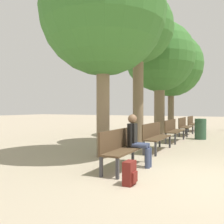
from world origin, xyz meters
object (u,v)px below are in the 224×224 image
object	(u,v)px
tree_row_0	(103,13)
bench_row_4	(192,122)
bench_row_0	(123,145)
person_seated	(137,139)
bench_row_3	(184,125)
bench_row_1	(155,135)
bench_row_2	(173,129)
tree_row_3	(171,65)
trash_bin	(200,129)
tree_row_1	(138,30)
tree_row_2	(159,57)
backpack	(130,173)

from	to	relation	value
tree_row_0	bench_row_4	bearing A→B (deg)	83.67
bench_row_0	person_seated	xyz separation A→B (m)	(0.24, 0.33, 0.14)
bench_row_3	person_seated	distance (m)	7.71
bench_row_0	tree_row_0	distance (m)	3.96
bench_row_1	bench_row_2	xyz separation A→B (m)	(0.00, 2.68, 0.00)
tree_row_3	trash_bin	bearing A→B (deg)	-54.87
tree_row_1	tree_row_2	size ratio (longest dim) A/B	1.04
person_seated	bench_row_3	bearing A→B (deg)	91.77
bench_row_0	tree_row_2	size ratio (longest dim) A/B	0.32
tree_row_3	trash_bin	size ratio (longest dim) A/B	6.23
tree_row_0	tree_row_2	xyz separation A→B (m)	(-0.00, 6.03, -0.20)
bench_row_3	tree_row_1	xyz separation A→B (m)	(-1.08, -4.09, 4.01)
bench_row_1	backpack	bearing A→B (deg)	-80.34
bench_row_3	tree_row_2	distance (m)	3.77
bench_row_1	backpack	distance (m)	3.87
bench_row_0	bench_row_4	bearing A→B (deg)	90.00
tree_row_0	tree_row_1	size ratio (longest dim) A/B	1.01
tree_row_1	backpack	world-z (taller)	tree_row_1
bench_row_0	tree_row_1	world-z (taller)	tree_row_1
bench_row_3	bench_row_0	bearing A→B (deg)	-90.00
bench_row_2	tree_row_2	bearing A→B (deg)	122.55
bench_row_0	tree_row_0	world-z (taller)	tree_row_0
bench_row_1	tree_row_1	world-z (taller)	tree_row_1
tree_row_2	trash_bin	size ratio (longest dim) A/B	6.15
bench_row_0	bench_row_1	bearing A→B (deg)	90.00
bench_row_2	backpack	bearing A→B (deg)	-84.30
bench_row_2	tree_row_3	world-z (taller)	tree_row_3
tree_row_1	trash_bin	size ratio (longest dim) A/B	6.36
bench_row_4	backpack	size ratio (longest dim) A/B	4.21
tree_row_3	tree_row_1	bearing A→B (deg)	-90.00
bench_row_1	bench_row_3	distance (m)	5.36
bench_row_4	tree_row_2	size ratio (longest dim) A/B	0.32
bench_row_0	tree_row_1	distance (m)	5.73
bench_row_3	tree_row_1	distance (m)	5.83
bench_row_2	bench_row_3	size ratio (longest dim) A/B	1.00
tree_row_0	person_seated	distance (m)	3.83
trash_bin	bench_row_2	bearing A→B (deg)	-126.48
bench_row_1	backpack	world-z (taller)	bench_row_1
bench_row_1	tree_row_0	xyz separation A→B (m)	(-1.08, -1.67, 3.67)
tree_row_1	person_seated	xyz separation A→B (m)	(1.31, -3.61, -3.87)
bench_row_4	person_seated	size ratio (longest dim) A/B	1.46
tree_row_1	tree_row_3	distance (m)	5.65
tree_row_0	bench_row_1	bearing A→B (deg)	57.22
tree_row_1	backpack	xyz separation A→B (m)	(1.72, -5.07, -4.34)
tree_row_0	backpack	world-z (taller)	tree_row_0
bench_row_4	bench_row_3	bearing A→B (deg)	-90.00
tree_row_2	person_seated	bearing A→B (deg)	-78.92
bench_row_1	bench_row_0	bearing A→B (deg)	-90.00
bench_row_3	tree_row_0	world-z (taller)	tree_row_0
tree_row_3	tree_row_2	bearing A→B (deg)	-90.00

